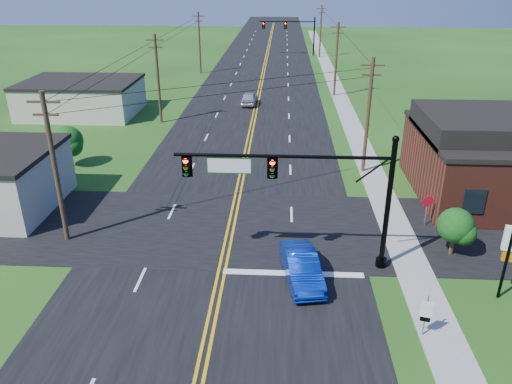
# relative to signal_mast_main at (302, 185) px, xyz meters

# --- Properties ---
(ground) EXTENTS (260.00, 260.00, 0.00)m
(ground) POSITION_rel_signal_mast_main_xyz_m (-4.34, -8.00, -4.75)
(ground) COLOR #1A4012
(ground) RESTS_ON ground
(road_main) EXTENTS (16.00, 220.00, 0.04)m
(road_main) POSITION_rel_signal_mast_main_xyz_m (-4.34, 42.00, -4.73)
(road_main) COLOR black
(road_main) RESTS_ON ground
(road_cross) EXTENTS (70.00, 10.00, 0.04)m
(road_cross) POSITION_rel_signal_mast_main_xyz_m (-4.34, 4.00, -4.73)
(road_cross) COLOR black
(road_cross) RESTS_ON ground
(sidewalk) EXTENTS (2.00, 160.00, 0.08)m
(sidewalk) POSITION_rel_signal_mast_main_xyz_m (6.16, 32.00, -4.71)
(sidewalk) COLOR gray
(sidewalk) RESTS_ON ground
(signal_mast_main) EXTENTS (11.30, 0.60, 7.48)m
(signal_mast_main) POSITION_rel_signal_mast_main_xyz_m (0.00, 0.00, 0.00)
(signal_mast_main) COLOR black
(signal_mast_main) RESTS_ON ground
(signal_mast_far) EXTENTS (10.98, 0.60, 7.48)m
(signal_mast_far) POSITION_rel_signal_mast_main_xyz_m (0.10, 72.00, -0.20)
(signal_mast_far) COLOR black
(signal_mast_far) RESTS_ON ground
(cream_bldg_far) EXTENTS (12.20, 9.20, 3.70)m
(cream_bldg_far) POSITION_rel_signal_mast_main_xyz_m (-23.34, 30.00, -2.89)
(cream_bldg_far) COLOR beige
(cream_bldg_far) RESTS_ON ground
(utility_pole_left_a) EXTENTS (1.80, 0.28, 9.00)m
(utility_pole_left_a) POSITION_rel_signal_mast_main_xyz_m (-13.84, 2.00, -0.03)
(utility_pole_left_a) COLOR #3C261B
(utility_pole_left_a) RESTS_ON ground
(utility_pole_left_b) EXTENTS (1.80, 0.28, 9.00)m
(utility_pole_left_b) POSITION_rel_signal_mast_main_xyz_m (-13.84, 27.00, -0.03)
(utility_pole_left_b) COLOR #3C261B
(utility_pole_left_b) RESTS_ON ground
(utility_pole_left_c) EXTENTS (1.80, 0.28, 9.00)m
(utility_pole_left_c) POSITION_rel_signal_mast_main_xyz_m (-13.84, 54.00, -0.03)
(utility_pole_left_c) COLOR #3C261B
(utility_pole_left_c) RESTS_ON ground
(utility_pole_right_a) EXTENTS (1.80, 0.28, 9.00)m
(utility_pole_right_a) POSITION_rel_signal_mast_main_xyz_m (5.46, 14.00, -0.03)
(utility_pole_right_a) COLOR #3C261B
(utility_pole_right_a) RESTS_ON ground
(utility_pole_right_b) EXTENTS (1.80, 0.28, 9.00)m
(utility_pole_right_b) POSITION_rel_signal_mast_main_xyz_m (5.46, 40.00, -0.03)
(utility_pole_right_b) COLOR #3C261B
(utility_pole_right_b) RESTS_ON ground
(utility_pole_right_c) EXTENTS (1.80, 0.28, 9.00)m
(utility_pole_right_c) POSITION_rel_signal_mast_main_xyz_m (5.46, 70.00, -0.03)
(utility_pole_right_c) COLOR #3C261B
(utility_pole_right_c) RESTS_ON ground
(tree_right_back) EXTENTS (3.00, 3.00, 4.10)m
(tree_right_back) POSITION_rel_signal_mast_main_xyz_m (11.66, 18.00, -2.15)
(tree_right_back) COLOR #3C261B
(tree_right_back) RESTS_ON ground
(shrub_corner) EXTENTS (2.00, 2.00, 2.86)m
(shrub_corner) POSITION_rel_signal_mast_main_xyz_m (8.66, 1.50, -2.90)
(shrub_corner) COLOR #3C261B
(shrub_corner) RESTS_ON ground
(tree_left) EXTENTS (2.40, 2.40, 3.37)m
(tree_left) POSITION_rel_signal_mast_main_xyz_m (-18.34, 14.00, -2.59)
(tree_left) COLOR #3C261B
(tree_left) RESTS_ON ground
(blue_car) EXTENTS (2.40, 4.87, 1.54)m
(blue_car) POSITION_rel_signal_mast_main_xyz_m (0.08, -1.56, -3.98)
(blue_car) COLOR #062692
(blue_car) RESTS_ON ground
(distant_car) EXTENTS (1.93, 4.40, 1.47)m
(distant_car) POSITION_rel_signal_mast_main_xyz_m (-5.04, 34.90, -4.01)
(distant_car) COLOR silver
(distant_car) RESTS_ON ground
(route_sign) EXTENTS (0.53, 0.16, 2.15)m
(route_sign) POSITION_rel_signal_mast_main_xyz_m (5.32, -5.62, -3.50)
(route_sign) COLOR slate
(route_sign) RESTS_ON ground
(stop_sign) EXTENTS (0.73, 0.15, 2.06)m
(stop_sign) POSITION_rel_signal_mast_main_xyz_m (8.07, 4.98, -3.26)
(stop_sign) COLOR slate
(stop_sign) RESTS_ON ground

